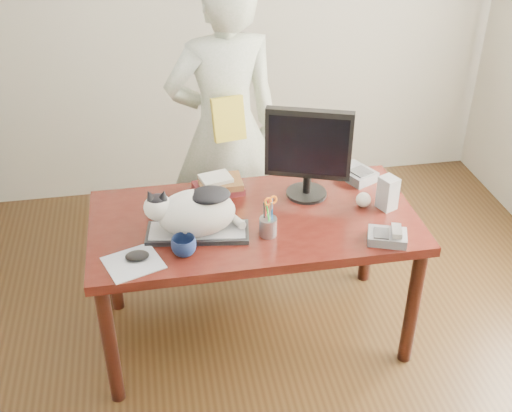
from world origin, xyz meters
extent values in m
plane|color=beige|center=(0.00, 2.25, 1.35)|extent=(4.00, 0.00, 4.00)
cube|color=black|center=(0.00, 0.60, 0.72)|extent=(1.60, 0.80, 0.05)
cylinder|color=black|center=(-0.74, 0.26, 0.35)|extent=(0.07, 0.07, 0.70)
cylinder|color=black|center=(0.74, 0.26, 0.35)|extent=(0.07, 0.07, 0.70)
cylinder|color=black|center=(-0.74, 0.94, 0.35)|extent=(0.07, 0.07, 0.70)
cylinder|color=black|center=(0.74, 0.94, 0.35)|extent=(0.07, 0.07, 0.70)
cube|color=black|center=(0.00, 0.96, 0.40)|extent=(1.45, 0.03, 0.50)
cube|color=black|center=(-0.29, 0.50, 0.76)|extent=(0.50, 0.25, 0.02)
cube|color=#B1B1B6|center=(-0.29, 0.50, 0.78)|extent=(0.47, 0.21, 0.01)
ellipsoid|color=silver|center=(-0.29, 0.50, 0.87)|extent=(0.39, 0.27, 0.22)
ellipsoid|color=silver|center=(-0.46, 0.51, 0.92)|extent=(0.15, 0.14, 0.12)
ellipsoid|color=black|center=(-0.46, 0.51, 0.96)|extent=(0.10, 0.10, 0.05)
cone|color=black|center=(-0.49, 0.50, 0.99)|extent=(0.07, 0.06, 0.08)
cone|color=black|center=(-0.43, 0.49, 0.99)|extent=(0.07, 0.07, 0.08)
ellipsoid|color=black|center=(-0.22, 0.49, 0.97)|extent=(0.21, 0.18, 0.05)
cylinder|color=silver|center=(-0.11, 0.53, 0.80)|extent=(0.09, 0.16, 0.05)
cylinder|color=black|center=(0.31, 0.77, 0.76)|extent=(0.27, 0.27, 0.02)
cylinder|color=black|center=(0.31, 0.77, 0.81)|extent=(0.05, 0.05, 0.10)
cube|color=black|center=(0.30, 0.75, 1.05)|extent=(0.42, 0.19, 0.36)
cube|color=black|center=(0.29, 0.73, 1.05)|extent=(0.37, 0.14, 0.31)
cylinder|color=gray|center=(0.04, 0.45, 0.80)|extent=(0.11, 0.11, 0.09)
cylinder|color=black|center=(0.02, 0.45, 0.87)|extent=(0.02, 0.04, 0.14)
cylinder|color=#0B49A2|center=(0.06, 0.44, 0.87)|extent=(0.01, 0.04, 0.14)
cylinder|color=red|center=(0.03, 0.46, 0.87)|extent=(0.02, 0.04, 0.14)
cylinder|color=#1B8821|center=(0.04, 0.43, 0.87)|extent=(0.03, 0.02, 0.14)
cylinder|color=#B7B7BD|center=(0.05, 0.45, 0.88)|extent=(0.02, 0.02, 0.10)
cylinder|color=#B7B7BD|center=(0.05, 0.45, 0.88)|extent=(0.01, 0.03, 0.10)
torus|color=#E65E0C|center=(0.04, 0.44, 0.94)|extent=(0.05, 0.03, 0.04)
torus|color=#E65E0C|center=(0.06, 0.45, 0.94)|extent=(0.05, 0.03, 0.04)
cube|color=#B5B9C2|center=(-0.59, 0.34, 0.75)|extent=(0.29, 0.28, 0.01)
ellipsoid|color=black|center=(-0.57, 0.36, 0.77)|extent=(0.12, 0.10, 0.04)
imported|color=#0D1737|center=(-0.36, 0.36, 0.79)|extent=(0.16, 0.16, 0.09)
cube|color=slate|center=(0.57, 0.30, 0.77)|extent=(0.21, 0.18, 0.04)
cube|color=#38383B|center=(0.54, 0.30, 0.80)|extent=(0.09, 0.11, 0.01)
cube|color=#B7B7BD|center=(0.61, 0.29, 0.81)|extent=(0.09, 0.16, 0.05)
cube|color=#9C9D9F|center=(0.67, 0.57, 0.84)|extent=(0.10, 0.11, 0.17)
sphere|color=white|center=(0.56, 0.61, 0.79)|extent=(0.08, 0.08, 0.08)
cube|color=#4D1419|center=(-0.14, 0.88, 0.77)|extent=(0.27, 0.21, 0.04)
cube|color=brown|center=(-0.13, 0.88, 0.81)|extent=(0.22, 0.17, 0.03)
cube|color=silver|center=(-0.15, 0.88, 0.83)|extent=(0.18, 0.15, 0.02)
cube|color=slate|center=(0.61, 0.88, 0.78)|extent=(0.22, 0.24, 0.05)
cube|color=#38383B|center=(0.62, 0.86, 0.81)|extent=(0.13, 0.13, 0.01)
imported|color=white|center=(-0.05, 1.29, 0.91)|extent=(0.72, 0.54, 1.81)
cube|color=gold|center=(-0.05, 1.12, 1.05)|extent=(0.19, 0.13, 0.24)
camera|label=1|loc=(-0.46, -1.98, 2.49)|focal=45.00mm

